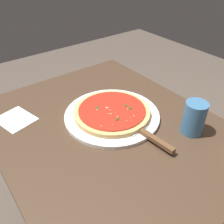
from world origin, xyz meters
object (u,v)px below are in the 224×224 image
pizza (112,111)px  serving_plate (112,115)px  cup_tall_drink (194,118)px  napkin_folded_right (16,119)px  pizza_server (147,135)px

pizza → serving_plate: bearing=-12.7°
pizza → cup_tall_drink: cup_tall_drink is taller
cup_tall_drink → napkin_folded_right: cup_tall_drink is taller
cup_tall_drink → napkin_folded_right: 0.62m
pizza → napkin_folded_right: bearing=55.7°
pizza_server → cup_tall_drink: cup_tall_drink is taller
napkin_folded_right → pizza: bearing=-124.3°
serving_plate → napkin_folded_right: bearing=55.7°
serving_plate → pizza_server: size_ratio=1.55×
pizza → cup_tall_drink: size_ratio=2.40×
napkin_folded_right → pizza_server: bearing=-139.9°
pizza → pizza_server: bearing=-174.7°
napkin_folded_right → cup_tall_drink: bearing=-133.4°
serving_plate → pizza: 0.02m
cup_tall_drink → pizza: bearing=35.2°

